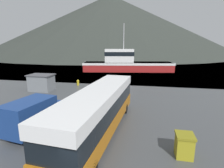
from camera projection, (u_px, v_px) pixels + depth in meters
water_surface at (144, 54)px, 144.23m from camera, size 240.00×240.00×0.00m
hill_backdrop at (110, 25)px, 143.74m from camera, size 186.16×186.16×46.16m
tour_bus at (100, 109)px, 13.12m from camera, size 3.50×12.89×3.44m
delivery_van at (35, 114)px, 13.64m from camera, size 2.93×5.75×2.58m
fishing_boat at (126, 63)px, 45.34m from camera, size 23.44×8.85×12.00m
storage_bin at (184, 145)px, 10.45m from camera, size 1.06×1.10×1.45m
dock_kiosk at (42, 82)px, 25.84m from camera, size 3.51×2.53×2.41m
small_boat at (153, 65)px, 56.67m from camera, size 6.64×7.64×0.94m
mooring_bollard at (78, 82)px, 29.35m from camera, size 0.44×0.44×0.96m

